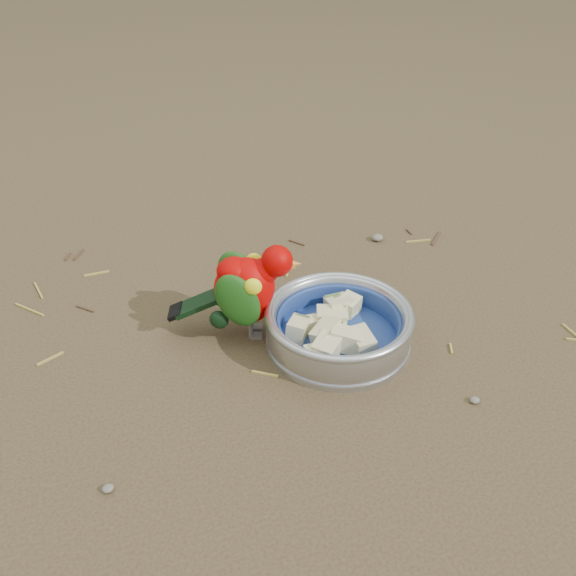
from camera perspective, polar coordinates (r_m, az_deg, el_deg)
name	(u,v)px	position (r m, az deg, el deg)	size (l,w,h in m)	color
ground	(303,327)	(1.00, 1.37, -3.52)	(60.00, 60.00, 0.00)	#4A3B25
food_bowl	(338,340)	(0.97, 4.45, -4.61)	(0.22, 0.22, 0.02)	#B2B2BA
bowl_wall	(339,324)	(0.95, 4.53, -3.19)	(0.22, 0.22, 0.04)	#B2B2BA
fruit_wedges	(338,328)	(0.95, 4.51, -3.53)	(0.13, 0.13, 0.03)	beige
lory_parrot	(247,294)	(0.95, -3.66, -0.51)	(0.09, 0.18, 0.15)	#B10100
ground_debris	(279,326)	(1.00, -0.82, -3.38)	(0.90, 0.80, 0.01)	#A79442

